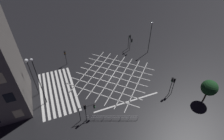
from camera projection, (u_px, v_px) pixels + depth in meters
name	position (u px, v px, depth m)	size (l,w,h in m)	color
ground_plane	(112.00, 76.00, 38.79)	(200.00, 200.00, 0.00)	black
road_markings	(81.00, 86.00, 36.53)	(19.98, 25.29, 0.01)	silver
traffic_light_sw_main	(65.00, 55.00, 40.39)	(0.39, 0.36, 3.81)	black
traffic_light_nw_main	(130.00, 41.00, 44.99)	(2.08, 0.36, 4.01)	black
traffic_light_se_cross	(88.00, 109.00, 28.86)	(0.36, 2.81, 3.31)	black
traffic_light_ne_cross	(172.00, 83.00, 32.66)	(0.36, 0.39, 4.41)	black
traffic_light_nw_cross	(130.00, 39.00, 44.92)	(0.36, 0.39, 4.56)	black
traffic_light_se_main	(85.00, 110.00, 28.32)	(0.39, 0.36, 3.89)	black
traffic_light_ne_main	(174.00, 83.00, 32.95)	(0.39, 0.36, 4.04)	black
street_lamp_east	(29.00, 68.00, 30.65)	(0.61, 0.61, 8.49)	black
street_lamp_west	(151.00, 33.00, 42.60)	(0.45, 0.45, 8.48)	black
street_lamp_far	(38.00, 77.00, 29.02)	(0.43, 0.43, 10.16)	black
street_tree_near	(209.00, 88.00, 31.14)	(2.87, 2.87, 4.94)	#38281C
pedestrian_railing	(112.00, 117.00, 29.71)	(3.29, 8.27, 1.05)	#B7B7BC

